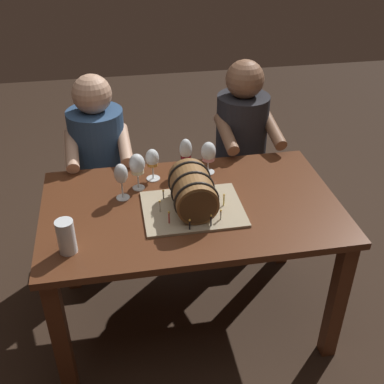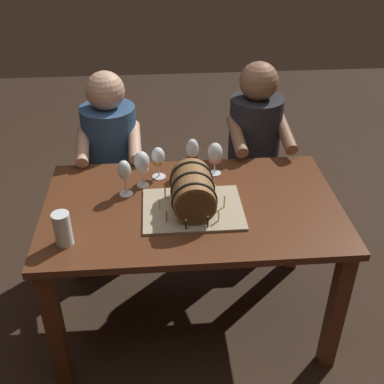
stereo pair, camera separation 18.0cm
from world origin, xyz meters
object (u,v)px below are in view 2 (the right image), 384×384
object	(u,v)px
wine_glass_empty	(124,171)
beer_pint	(63,230)
barrel_cake	(192,193)
wine_glass_red	(192,151)
wine_glass_amber	(158,158)
person_seated_right	(252,168)
dining_table	(192,223)
wine_glass_white	(142,163)
wine_glass_rose	(215,154)
person_seated_left	(114,175)

from	to	relation	value
wine_glass_empty	beer_pint	size ratio (longest dim) A/B	1.24
barrel_cake	wine_glass_red	world-z (taller)	barrel_cake
wine_glass_amber	person_seated_right	bearing A→B (deg)	34.31
dining_table	barrel_cake	world-z (taller)	barrel_cake
barrel_cake	person_seated_right	distance (m)	0.87
beer_pint	wine_glass_amber	bearing A→B (deg)	51.29
wine_glass_empty	person_seated_right	world-z (taller)	person_seated_right
wine_glass_red	wine_glass_white	size ratio (longest dim) A/B	1.01
dining_table	wine_glass_red	distance (m)	0.38
wine_glass_white	beer_pint	distance (m)	0.55
wine_glass_rose	person_seated_right	xyz separation A→B (m)	(0.29, 0.38, -0.32)
wine_glass_white	dining_table	bearing A→B (deg)	-38.84
dining_table	person_seated_left	bearing A→B (deg)	122.91
barrel_cake	wine_glass_red	bearing A→B (deg)	85.11
wine_glass_rose	person_seated_left	world-z (taller)	person_seated_left
wine_glass_red	person_seated_right	xyz separation A→B (m)	(0.40, 0.36, -0.33)
wine_glass_rose	wine_glass_white	world-z (taller)	wine_glass_white
dining_table	wine_glass_rose	xyz separation A→B (m)	(0.14, 0.28, 0.23)
wine_glass_white	barrel_cake	bearing A→B (deg)	-45.58
wine_glass_amber	wine_glass_empty	world-z (taller)	wine_glass_empty
wine_glass_red	beer_pint	size ratio (longest dim) A/B	1.28
dining_table	barrel_cake	bearing A→B (deg)	-94.77
wine_glass_white	wine_glass_amber	bearing A→B (deg)	43.07
wine_glass_white	person_seated_right	bearing A→B (deg)	35.51
wine_glass_amber	person_seated_right	size ratio (longest dim) A/B	0.14
dining_table	wine_glass_amber	size ratio (longest dim) A/B	8.25
wine_glass_rose	wine_glass_red	distance (m)	0.12
person_seated_left	wine_glass_empty	bearing A→B (deg)	-78.51
wine_glass_empty	person_seated_left	bearing A→B (deg)	101.49
dining_table	person_seated_right	distance (m)	0.79
barrel_cake	wine_glass_empty	bearing A→B (deg)	152.94
beer_pint	wine_glass_empty	bearing A→B (deg)	55.68
wine_glass_amber	beer_pint	bearing A→B (deg)	-128.71
wine_glass_white	person_seated_left	distance (m)	0.61
person_seated_right	wine_glass_white	bearing A→B (deg)	-144.49
wine_glass_white	wine_glass_empty	size ratio (longest dim) A/B	1.02
beer_pint	person_seated_right	distance (m)	1.36
person_seated_left	beer_pint	bearing A→B (deg)	-98.44
wine_glass_amber	person_seated_left	world-z (taller)	person_seated_left
wine_glass_empty	person_seated_left	world-z (taller)	person_seated_left
beer_pint	person_seated_right	world-z (taller)	person_seated_right
wine_glass_white	person_seated_left	world-z (taller)	person_seated_left
wine_glass_red	person_seated_right	world-z (taller)	person_seated_right
barrel_cake	beer_pint	size ratio (longest dim) A/B	3.05
dining_table	person_seated_right	xyz separation A→B (m)	(0.43, 0.66, -0.09)
wine_glass_red	person_seated_left	xyz separation A→B (m)	(-0.45, 0.36, -0.34)
wine_glass_red	person_seated_left	world-z (taller)	person_seated_left
wine_glass_red	wine_glass_empty	size ratio (longest dim) A/B	1.03
barrel_cake	person_seated_right	size ratio (longest dim) A/B	0.38
wine_glass_amber	wine_glass_rose	distance (m)	0.29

